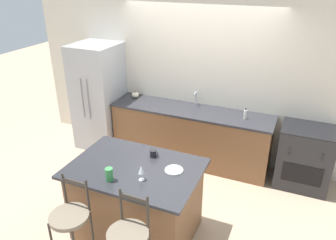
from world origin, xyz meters
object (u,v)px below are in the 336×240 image
Objects in this scene: pumpkin_decoration at (135,95)px; oven_range at (304,157)px; refrigerator at (99,96)px; wine_glass at (141,170)px; coffee_mug at (153,153)px; dinner_plate at (174,170)px; tumbler_cup at (109,174)px; bar_stool_near at (71,225)px; soap_bottle at (245,114)px.

oven_range is at bearing -2.14° from pumpkin_decoration.
wine_glass is at bearing -46.41° from refrigerator.
oven_range is at bearing 42.09° from coffee_mug.
refrigerator reaches higher than dinner_plate.
wine_glass is 0.34m from tumbler_cup.
bar_stool_near reaches higher than tumbler_cup.
oven_range is at bearing 50.66° from bar_stool_near.
soap_bottle is at bearing 70.46° from wine_glass.
soap_bottle is at bearing 64.49° from tumbler_cup.
oven_range is 1.05m from soap_bottle.
soap_bottle is (0.79, 1.52, 0.02)m from coffee_mug.
bar_stool_near is 5.37× the size of dinner_plate.
pumpkin_decoration is at bearing 177.86° from oven_range.
tumbler_cup is (0.20, 0.45, 0.39)m from bar_stool_near.
refrigerator is 15.11× the size of pumpkin_decoration.
tumbler_cup is 2.44m from pumpkin_decoration.
tumbler_cup is (-1.93, -2.15, 0.54)m from oven_range.
wine_glass is 0.49m from coffee_mug.
refrigerator is 1.64× the size of bar_stool_near.
soap_bottle is at bearing 1.25° from refrigerator.
refrigerator is at bearing 141.97° from dinner_plate.
pumpkin_decoration is (-1.47, 1.82, 0.04)m from dinner_plate.
dinner_plate is 1.75m from soap_bottle.
refrigerator reaches higher than tumbler_cup.
coffee_mug is 0.91× the size of pumpkin_decoration.
refrigerator is at bearing 133.59° from wine_glass.
coffee_mug reaches higher than oven_range.
dinner_plate is 1.18× the size of wine_glass.
refrigerator reaches higher than coffee_mug.
pumpkin_decoration reaches higher than coffee_mug.
dinner_plate is at bearing 49.03° from bar_stool_near.
oven_range is 5.31× the size of wine_glass.
refrigerator is at bearing 117.79° from bar_stool_near.
oven_range is 5.55× the size of soap_bottle.
dinner_plate is 2.34m from pumpkin_decoration.
tumbler_cup is at bearing 65.47° from bar_stool_near.
soap_bottle is (1.02, 2.13, -0.00)m from tumbler_cup.
wine_glass is 1.60× the size of coffee_mug.
bar_stool_near is (1.33, -2.52, -0.31)m from refrigerator.
pumpkin_decoration is at bearing 176.18° from soap_bottle.
bar_stool_near is at bearing -75.40° from pumpkin_decoration.
dinner_plate is (-1.36, -1.72, 0.47)m from oven_range.
pumpkin_decoration is 0.72× the size of soap_bottle.
pumpkin_decoration is at bearing 119.89° from wine_glass.
coffee_mug is (1.75, -1.46, 0.05)m from refrigerator.
wine_glass is (1.84, -1.94, 0.13)m from refrigerator.
soap_bottle is at bearing 64.66° from bar_stool_near.
bar_stool_near is at bearing -114.53° from tumbler_cup.
wine_glass is 1.04× the size of soap_bottle.
soap_bottle is (1.92, -0.13, 0.02)m from pumpkin_decoration.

